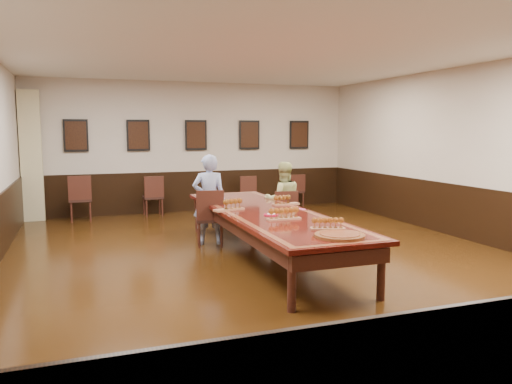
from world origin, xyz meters
name	(u,v)px	position (x,y,z in m)	size (l,w,h in m)	color
floor	(266,258)	(0.00, 0.00, -0.01)	(8.00, 10.00, 0.02)	black
ceiling	(267,51)	(0.00, 0.00, 3.21)	(8.00, 10.00, 0.02)	white
wall_back	(196,147)	(0.00, 5.01, 1.60)	(8.00, 0.02, 3.20)	#C1B2A2
wall_right	(472,153)	(4.01, 0.00, 1.60)	(0.02, 10.00, 3.20)	#C1B2A2
chair_man	(210,217)	(-0.64, 1.14, 0.50)	(0.47, 0.51, 1.00)	black
chair_woman	(284,214)	(0.81, 1.22, 0.46)	(0.43, 0.47, 0.92)	black
spare_chair_a	(80,198)	(-2.76, 4.45, 0.52)	(0.48, 0.53, 1.03)	black
spare_chair_b	(153,196)	(-1.14, 4.58, 0.48)	(0.45, 0.49, 0.96)	black
spare_chair_c	(246,193)	(1.17, 4.52, 0.45)	(0.42, 0.46, 0.90)	black
spare_chair_d	(295,190)	(2.62, 4.78, 0.43)	(0.41, 0.44, 0.87)	black
person_man	(209,200)	(-0.62, 1.25, 0.80)	(0.59, 0.38, 1.60)	#4962B8
person_woman	(283,200)	(0.83, 1.32, 0.72)	(0.71, 0.56, 1.44)	#C8CC7F
pink_phone	(302,209)	(0.60, -0.01, 0.76)	(0.07, 0.14, 0.01)	#E64C9A
curtain	(31,156)	(-3.75, 4.82, 1.45)	(0.45, 0.18, 2.90)	#CBBE8B
wainscoting	(267,227)	(0.00, 0.00, 0.50)	(8.00, 10.00, 1.00)	black
conference_table	(267,220)	(0.00, 0.00, 0.61)	(1.40, 5.00, 0.76)	black
posters	(196,135)	(0.00, 4.94, 1.90)	(6.14, 0.04, 0.74)	black
flight_a	(230,205)	(-0.51, 0.27, 0.84)	(0.53, 0.28, 0.19)	#9A5E40
flight_b	(285,200)	(0.53, 0.52, 0.83)	(0.48, 0.17, 0.18)	#9A5E40
flight_c	(284,214)	(-0.04, -0.79, 0.83)	(0.49, 0.15, 0.18)	#9A5E40
flight_d	(328,224)	(0.22, -1.63, 0.83)	(0.46, 0.26, 0.16)	#9A5E40
red_plate_grp	(271,215)	(-0.07, -0.38, 0.76)	(0.22, 0.22, 0.03)	#B50C30
carved_platter	(340,235)	(0.15, -2.08, 0.77)	(0.67, 0.67, 0.05)	#4F250F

